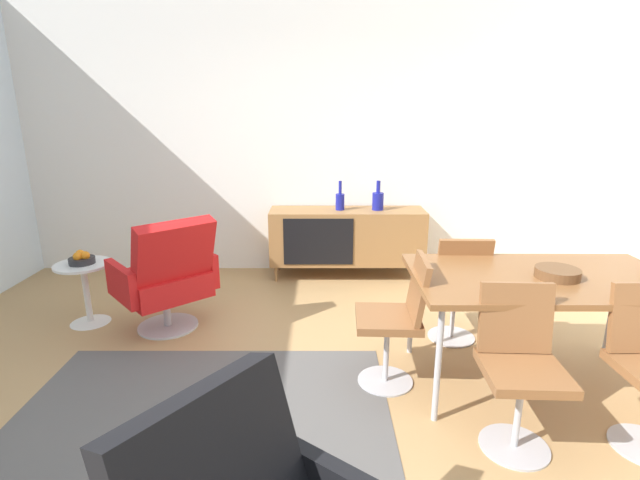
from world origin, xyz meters
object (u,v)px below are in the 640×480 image
Objects in this scene: vase_sculptural_dark at (379,200)px; dining_chair_back_left at (459,284)px; lounge_chair_red at (168,275)px; sideboard at (348,236)px; vase_cobalt at (341,201)px; fruit_bowl at (83,259)px; wooden_bowl_on_table at (559,273)px; dining_chair_front_left at (521,363)px; dining_chair_near_window at (399,316)px; side_table_round at (87,286)px; dining_table at (545,282)px.

dining_chair_back_left is (0.43, -1.47, -0.35)m from vase_sculptural_dark.
vase_sculptural_dark is at bearing 35.42° from lounge_chair_red.
vase_cobalt reaches higher than sideboard.
fruit_bowl is at bearing -151.75° from vase_cobalt.
wooden_bowl_on_table is 0.27× the size of lounge_chair_red.
dining_chair_back_left is at bearing -6.34° from fruit_bowl.
dining_chair_front_left is at bearing -128.02° from wooden_bowl_on_table.
sideboard is at bearing 116.88° from dining_chair_back_left.
dining_chair_near_window is 2.58m from side_table_round.
vase_cobalt is at bearing 178.55° from sideboard.
vase_cobalt is 2.41m from wooden_bowl_on_table.
dining_chair_near_window reaches higher than sideboard.
dining_table is 2.70m from lounge_chair_red.
vase_cobalt is 2.47m from side_table_round.
dining_chair_back_left is (0.54, 0.56, 0.00)m from dining_chair_near_window.
wooden_bowl_on_table reaches higher than fruit_bowl.
dining_table reaches higher than fruit_bowl.
dining_chair_near_window is at bearing 177.88° from wooden_bowl_on_table.
vase_sculptural_dark reaches higher than dining_chair_back_left.
vase_cobalt is 1.94m from lounge_chair_red.
dining_chair_front_left is 0.90× the size of lounge_chair_red.
dining_chair_back_left is at bearing 122.18° from dining_table.
dining_table is 1.87× the size of dining_chair_back_left.
wooden_bowl_on_table is 1.30× the size of fruit_bowl.
fruit_bowl is at bearing 173.66° from dining_chair_back_left.
sideboard is 2.49m from side_table_round.
vase_sculptural_dark is 2.24m from wooden_bowl_on_table.
vase_cobalt reaches higher than lounge_chair_red.
dining_chair_front_left is (-0.35, -0.56, -0.23)m from dining_table.
dining_chair_front_left reaches higher than side_table_round.
dining_chair_near_window is at bearing 134.24° from dining_chair_front_left.
side_table_round is (-3.30, 0.89, -0.38)m from dining_table.
fruit_bowl is (-3.36, 0.92, -0.21)m from wooden_bowl_on_table.
lounge_chair_red is at bearing -137.77° from vase_cobalt.
lounge_chair_red is (-2.23, 1.31, -0.00)m from dining_chair_front_left.
wooden_bowl_on_table is 1.00m from dining_chair_near_window.
vase_sculptural_dark is 2.24m from lounge_chair_red.
vase_cobalt is (-0.07, 0.00, 0.38)m from sideboard.
vase_cobalt is at bearing 119.11° from dining_chair_back_left.
sideboard is 1.96m from lounge_chair_red.
vase_sculptural_dark is at bearing 0.34° from sideboard.
dining_chair_near_window is at bearing -24.07° from lounge_chair_red.
dining_table is 0.92m from dining_chair_near_window.
lounge_chair_red is at bearing 175.01° from dining_chair_back_left.
dining_chair_front_left is 2.59m from lounge_chair_red.
dining_chair_near_window and dining_chair_front_left have the same top height.
dining_chair_front_left is at bearing -80.46° from vase_sculptural_dark.
vase_cobalt is 2.43m from fruit_bowl.
vase_cobalt is at bearing 120.76° from wooden_bowl_on_table.
sideboard is 3.08× the size of side_table_round.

